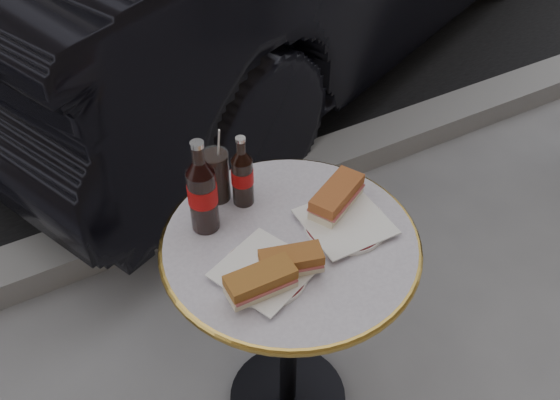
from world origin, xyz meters
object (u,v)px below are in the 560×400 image
plate_right (345,224)px  cola_bottle_right (242,171)px  plate_left (265,272)px  cola_glass (216,176)px  cola_bottle_left (202,186)px  bistro_table (289,331)px

plate_right → cola_bottle_right: 0.28m
plate_left → cola_glass: (0.02, 0.28, 0.06)m
plate_left → cola_bottle_left: (-0.05, 0.20, 0.12)m
plate_left → plate_right: (0.24, 0.04, 0.00)m
plate_right → plate_left: bearing=-170.1°
cola_bottle_left → cola_glass: size_ratio=1.81×
cola_bottle_left → cola_bottle_right: cola_bottle_left is taller
plate_right → cola_bottle_right: size_ratio=1.01×
cola_bottle_left → bistro_table: bearing=-42.0°
bistro_table → cola_bottle_left: cola_bottle_left is taller
bistro_table → plate_left: bearing=-148.0°
bistro_table → plate_left: (-0.10, -0.06, 0.37)m
plate_right → cola_bottle_right: bearing=132.0°
plate_left → plate_right: 0.25m
cola_bottle_right → bistro_table: bearing=-78.2°
plate_left → plate_right: size_ratio=0.98×
plate_right → cola_glass: size_ratio=1.44×
cola_bottle_right → cola_glass: bearing=137.1°
plate_right → cola_bottle_left: (-0.29, 0.16, 0.12)m
bistro_table → cola_bottle_right: 0.50m
plate_left → plate_right: bearing=9.9°
cola_bottle_right → cola_glass: 0.07m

